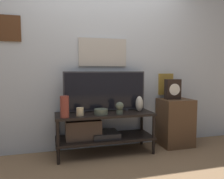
% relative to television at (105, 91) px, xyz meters
% --- Properties ---
extents(ground_plane, '(12.00, 12.00, 0.00)m').
position_rel_television_xyz_m(ground_plane, '(-0.03, -0.38, -0.84)').
color(ground_plane, '#846647').
extents(wall_back, '(6.40, 0.08, 2.70)m').
position_rel_television_xyz_m(wall_back, '(-0.03, 0.18, 0.51)').
color(wall_back, '#B2BCC6').
rests_on(wall_back, ground_plane).
extents(media_console, '(1.30, 0.47, 0.55)m').
position_rel_television_xyz_m(media_console, '(-0.14, -0.10, -0.49)').
color(media_console, black).
rests_on(media_console, ground_plane).
extents(television, '(1.14, 0.05, 0.56)m').
position_rel_television_xyz_m(television, '(0.00, 0.00, 0.00)').
color(television, '#333338').
rests_on(television, media_console).
extents(vase_wide_bowl, '(0.18, 0.18, 0.07)m').
position_rel_television_xyz_m(vase_wide_bowl, '(-0.10, -0.19, -0.25)').
color(vase_wide_bowl, '#4C5647').
rests_on(vase_wide_bowl, media_console).
extents(vase_tall_ceramic, '(0.10, 0.10, 0.26)m').
position_rel_television_xyz_m(vase_tall_ceramic, '(-0.57, -0.26, -0.16)').
color(vase_tall_ceramic, brown).
rests_on(vase_tall_ceramic, media_console).
extents(vase_urn_stoneware, '(0.10, 0.11, 0.21)m').
position_rel_television_xyz_m(vase_urn_stoneware, '(0.46, -0.11, -0.18)').
color(vase_urn_stoneware, beige).
rests_on(vase_urn_stoneware, media_console).
extents(candle_jar, '(0.09, 0.09, 0.10)m').
position_rel_television_xyz_m(candle_jar, '(-0.37, -0.19, -0.24)').
color(candle_jar, beige).
rests_on(candle_jar, media_console).
extents(decorative_bust, '(0.10, 0.10, 0.16)m').
position_rel_television_xyz_m(decorative_bust, '(0.14, -0.23, -0.20)').
color(decorative_bust, '#4C5647').
rests_on(decorative_bust, media_console).
extents(side_table, '(0.46, 0.40, 0.70)m').
position_rel_television_xyz_m(side_table, '(1.06, -0.07, -0.49)').
color(side_table, '#513823').
rests_on(side_table, ground_plane).
extents(mantel_clock, '(0.23, 0.11, 0.29)m').
position_rel_television_xyz_m(mantel_clock, '(1.01, -0.05, 0.01)').
color(mantel_clock, black).
rests_on(mantel_clock, side_table).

